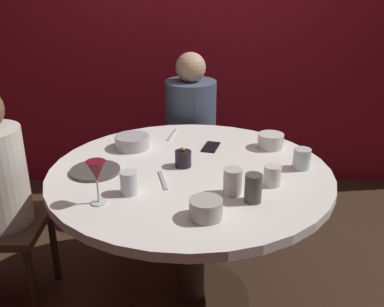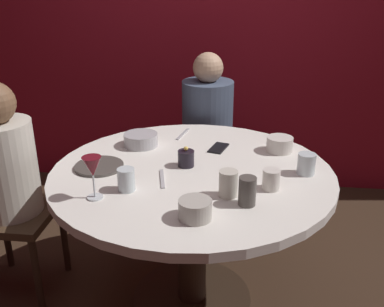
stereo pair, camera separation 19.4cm
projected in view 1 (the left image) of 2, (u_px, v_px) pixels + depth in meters
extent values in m
plane|color=#382619|center=(192.00, 299.00, 2.26)|extent=(8.00, 8.00, 0.00)
cube|color=maroon|center=(193.00, 12.00, 3.10)|extent=(6.00, 0.10, 2.60)
cylinder|color=white|center=(192.00, 174.00, 1.98)|extent=(1.28, 1.28, 0.04)
cylinder|color=#332319|center=(192.00, 242.00, 2.12)|extent=(0.14, 0.14, 0.70)
cylinder|color=#2D2116|center=(192.00, 297.00, 2.25)|extent=(0.60, 0.60, 0.03)
cube|color=#3F2D1E|center=(4.00, 224.00, 2.09)|extent=(0.40, 0.40, 0.04)
cylinder|color=#332319|center=(35.00, 287.00, 2.02)|extent=(0.04, 0.04, 0.43)
cylinder|color=#332319|center=(56.00, 245.00, 2.33)|extent=(0.04, 0.04, 0.43)
cube|color=#3F2D1E|center=(193.00, 154.00, 2.89)|extent=(0.40, 0.40, 0.04)
cylinder|color=#475670|center=(193.00, 117.00, 2.79)|extent=(0.32, 0.32, 0.47)
sphere|color=tan|center=(193.00, 68.00, 2.67)|extent=(0.19, 0.19, 0.19)
cylinder|color=#332319|center=(169.00, 175.00, 3.14)|extent=(0.04, 0.04, 0.43)
cylinder|color=#332319|center=(166.00, 198.00, 2.82)|extent=(0.04, 0.04, 0.43)
cylinder|color=#332319|center=(216.00, 175.00, 3.13)|extent=(0.04, 0.04, 0.43)
cylinder|color=#332319|center=(219.00, 198.00, 2.82)|extent=(0.04, 0.04, 0.43)
cylinder|color=black|center=(185.00, 159.00, 2.00)|extent=(0.08, 0.08, 0.07)
sphere|color=#F9D159|center=(185.00, 149.00, 1.98)|extent=(0.02, 0.02, 0.02)
cylinder|color=silver|center=(101.00, 202.00, 1.69)|extent=(0.06, 0.06, 0.01)
cylinder|color=silver|center=(100.00, 191.00, 1.67)|extent=(0.01, 0.01, 0.09)
cone|color=maroon|center=(98.00, 171.00, 1.64)|extent=(0.08, 0.08, 0.08)
cylinder|color=#4C4742|center=(97.00, 170.00, 1.95)|extent=(0.22, 0.22, 0.01)
cube|color=black|center=(213.00, 147.00, 2.22)|extent=(0.11, 0.15, 0.01)
cylinder|color=#B7B7BC|center=(134.00, 142.00, 2.21)|extent=(0.17, 0.17, 0.06)
cylinder|color=#B2ADA3|center=(208.00, 209.00, 1.57)|extent=(0.12, 0.12, 0.07)
cylinder|color=silver|center=(273.00, 141.00, 2.21)|extent=(0.13, 0.13, 0.07)
cylinder|color=silver|center=(274.00, 176.00, 1.82)|extent=(0.07, 0.07, 0.09)
cylinder|color=beige|center=(234.00, 182.00, 1.74)|extent=(0.08, 0.08, 0.11)
cylinder|color=silver|center=(304.00, 159.00, 1.97)|extent=(0.08, 0.08, 0.09)
cylinder|color=silver|center=(131.00, 183.00, 1.75)|extent=(0.07, 0.07, 0.10)
cylinder|color=#4C4742|center=(255.00, 188.00, 1.68)|extent=(0.07, 0.07, 0.11)
cube|color=#B7B7BC|center=(174.00, 135.00, 2.39)|extent=(0.05, 0.18, 0.01)
cube|color=#B7B7BC|center=(165.00, 180.00, 1.87)|extent=(0.05, 0.18, 0.01)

